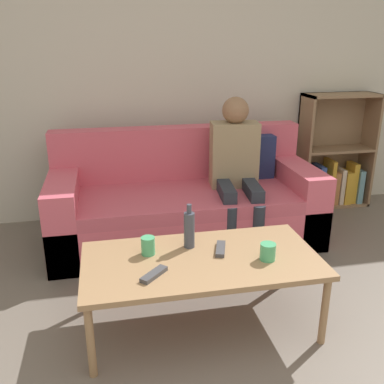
{
  "coord_description": "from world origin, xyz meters",
  "views": [
    {
      "loc": [
        -0.61,
        -0.93,
        1.54
      ],
      "look_at": [
        -0.09,
        1.61,
        0.61
      ],
      "focal_mm": 40.0,
      "sensor_mm": 36.0,
      "label": 1
    }
  ],
  "objects": [
    {
      "name": "wall_back",
      "position": [
        0.0,
        2.83,
        1.3
      ],
      "size": [
        12.0,
        0.06,
        2.6
      ],
      "color": "beige",
      "rests_on": "ground_plane"
    },
    {
      "name": "couch",
      "position": [
        -0.02,
        2.2,
        0.29
      ],
      "size": [
        2.06,
        0.88,
        0.86
      ],
      "color": "#DB5B70",
      "rests_on": "ground_plane"
    },
    {
      "name": "bookshelf",
      "position": [
        1.5,
        2.67,
        0.39
      ],
      "size": [
        0.69,
        0.28,
        1.07
      ],
      "color": "#8E7051",
      "rests_on": "ground_plane"
    },
    {
      "name": "coffee_table",
      "position": [
        -0.15,
        1.06,
        0.39
      ],
      "size": [
        1.27,
        0.65,
        0.42
      ],
      "color": "#A87F56",
      "rests_on": "ground_plane"
    },
    {
      "name": "person_adult",
      "position": [
        0.36,
        2.11,
        0.65
      ],
      "size": [
        0.39,
        0.64,
        1.13
      ],
      "rotation": [
        0.0,
        0.0,
        -0.1
      ],
      "color": "#282D38",
      "rests_on": "ground_plane"
    },
    {
      "name": "cup_near",
      "position": [
        0.19,
        0.97,
        0.47
      ],
      "size": [
        0.08,
        0.08,
        0.09
      ],
      "color": "#4CB77A",
      "rests_on": "coffee_table"
    },
    {
      "name": "cup_far",
      "position": [
        -0.43,
        1.16,
        0.47
      ],
      "size": [
        0.08,
        0.08,
        0.1
      ],
      "color": "#4CB77A",
      "rests_on": "coffee_table"
    },
    {
      "name": "tv_remote_0",
      "position": [
        -0.42,
        0.93,
        0.44
      ],
      "size": [
        0.15,
        0.15,
        0.02
      ],
      "rotation": [
        0.0,
        0.0,
        -0.78
      ],
      "color": "#47474C",
      "rests_on": "coffee_table"
    },
    {
      "name": "tv_remote_1",
      "position": [
        -0.03,
        1.12,
        0.44
      ],
      "size": [
        0.1,
        0.18,
        0.02
      ],
      "rotation": [
        0.0,
        0.0,
        -0.31
      ],
      "color": "#47474C",
      "rests_on": "coffee_table"
    },
    {
      "name": "bottle",
      "position": [
        -0.19,
        1.2,
        0.53
      ],
      "size": [
        0.06,
        0.06,
        0.26
      ],
      "color": "#424756",
      "rests_on": "coffee_table"
    }
  ]
}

